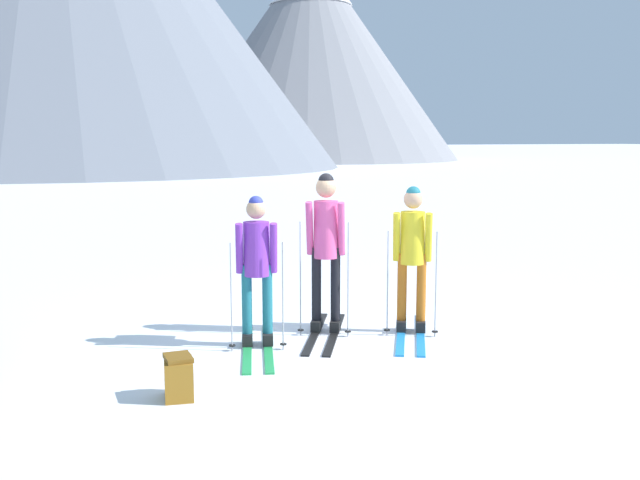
# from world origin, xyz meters

# --- Properties ---
(ground_plane) EXTENTS (400.00, 400.00, 0.00)m
(ground_plane) POSITION_xyz_m (0.00, 0.00, 0.00)
(ground_plane) COLOR white
(skier_in_purple) EXTENTS (0.81, 1.80, 1.63)m
(skier_in_purple) POSITION_xyz_m (-0.65, -0.09, 0.90)
(skier_in_purple) COLOR green
(skier_in_purple) RESTS_ON ground
(skier_in_pink) EXTENTS (1.12, 1.72, 1.84)m
(skier_in_pink) POSITION_xyz_m (0.24, 0.13, 1.02)
(skier_in_pink) COLOR black
(skier_in_pink) RESTS_ON ground
(skier_in_yellow) EXTENTS (1.15, 1.72, 1.69)m
(skier_in_yellow) POSITION_xyz_m (1.17, -0.22, 0.94)
(skier_in_yellow) COLOR #1E84D1
(skier_in_yellow) RESTS_ON ground
(backpack_on_snow_front) EXTENTS (0.29, 0.35, 0.38)m
(backpack_on_snow_front) POSITION_xyz_m (-1.75, -1.38, 0.19)
(backpack_on_snow_front) COLOR #99661E
(backpack_on_snow_front) RESTS_ON ground
(mountain_ridge_distant) EXTENTS (82.04, 49.72, 28.15)m
(mountain_ridge_distant) POSITION_xyz_m (-2.36, 52.98, 11.69)
(mountain_ridge_distant) COLOR gray
(mountain_ridge_distant) RESTS_ON ground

